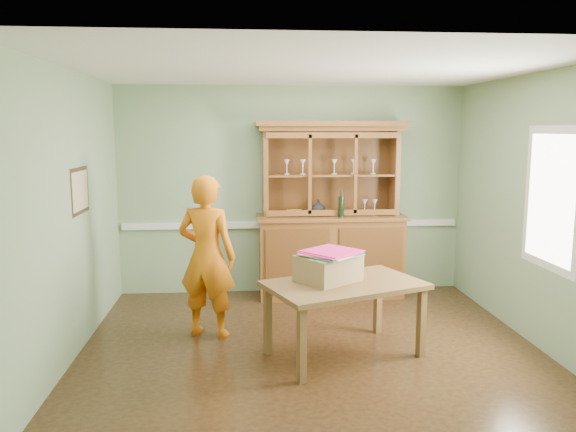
{
  "coord_description": "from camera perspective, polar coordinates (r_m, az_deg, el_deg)",
  "views": [
    {
      "loc": [
        -0.66,
        -5.3,
        2.14
      ],
      "look_at": [
        -0.19,
        0.4,
        1.26
      ],
      "focal_mm": 35.0,
      "sensor_mm": 36.0,
      "label": 1
    }
  ],
  "objects": [
    {
      "name": "window_panel",
      "position": [
        5.81,
        25.1,
        1.62
      ],
      "size": [
        0.03,
        0.96,
        1.36
      ],
      "color": "white",
      "rests_on": "wall_right"
    },
    {
      "name": "ceiling",
      "position": [
        5.37,
        2.4,
        14.75
      ],
      "size": [
        4.5,
        4.5,
        0.0
      ],
      "primitive_type": "plane",
      "rotation": [
        3.14,
        0.0,
        0.0
      ],
      "color": "white",
      "rests_on": "wall_back"
    },
    {
      "name": "person",
      "position": [
        5.86,
        -8.24,
        -4.08
      ],
      "size": [
        0.72,
        0.59,
        1.69
      ],
      "primitive_type": "imported",
      "rotation": [
        0.0,
        0.0,
        2.8
      ],
      "color": "orange",
      "rests_on": "floor"
    },
    {
      "name": "floor",
      "position": [
        5.75,
        2.23,
        -13.07
      ],
      "size": [
        4.5,
        4.5,
        0.0
      ],
      "primitive_type": "plane",
      "color": "#4A3318",
      "rests_on": "ground"
    },
    {
      "name": "china_hutch",
      "position": [
        7.26,
        4.31,
        -1.99
      ],
      "size": [
        1.91,
        0.63,
        2.24
      ],
      "color": "brown",
      "rests_on": "floor"
    },
    {
      "name": "dining_table",
      "position": [
        5.37,
        5.76,
        -7.61
      ],
      "size": [
        1.64,
        1.32,
        0.71
      ],
      "rotation": [
        0.0,
        0.0,
        0.37
      ],
      "color": "brown",
      "rests_on": "floor"
    },
    {
      "name": "wall_front",
      "position": [
        3.46,
        6.41,
        -4.5
      ],
      "size": [
        4.5,
        0.0,
        4.5
      ],
      "primitive_type": "plane",
      "rotation": [
        -1.57,
        0.0,
        0.0
      ],
      "color": "gray",
      "rests_on": "floor"
    },
    {
      "name": "wall_left",
      "position": [
        5.59,
        -21.24,
        0.04
      ],
      "size": [
        0.0,
        4.0,
        4.0
      ],
      "primitive_type": "plane",
      "rotation": [
        1.57,
        0.0,
        1.57
      ],
      "color": "gray",
      "rests_on": "floor"
    },
    {
      "name": "cardboard_box",
      "position": [
        5.36,
        4.1,
        -5.29
      ],
      "size": [
        0.69,
        0.67,
        0.25
      ],
      "primitive_type": "cube",
      "rotation": [
        0.0,
        0.0,
        0.64
      ],
      "color": "#96714D",
      "rests_on": "dining_table"
    },
    {
      "name": "wall_right",
      "position": [
        6.1,
        23.79,
        0.58
      ],
      "size": [
        0.0,
        4.0,
        4.0
      ],
      "primitive_type": "plane",
      "rotation": [
        1.57,
        0.0,
        -1.57
      ],
      "color": "gray",
      "rests_on": "floor"
    },
    {
      "name": "chair_rail",
      "position": [
        7.41,
        0.41,
        -0.86
      ],
      "size": [
        4.41,
        0.05,
        0.08
      ],
      "primitive_type": "cube",
      "color": "white",
      "rests_on": "wall_back"
    },
    {
      "name": "kite_stack",
      "position": [
        5.32,
        4.36,
        -3.78
      ],
      "size": [
        0.64,
        0.64,
        0.04
      ],
      "rotation": [
        0.0,
        0.0,
        0.76
      ],
      "color": "green",
      "rests_on": "cardboard_box"
    },
    {
      "name": "wall_back",
      "position": [
        7.37,
        0.4,
        2.62
      ],
      "size": [
        4.5,
        0.0,
        4.5
      ],
      "primitive_type": "plane",
      "rotation": [
        1.57,
        0.0,
        0.0
      ],
      "color": "gray",
      "rests_on": "floor"
    },
    {
      "name": "framed_map",
      "position": [
        5.84,
        -20.33,
        2.43
      ],
      "size": [
        0.03,
        0.6,
        0.46
      ],
      "color": "#342515",
      "rests_on": "wall_left"
    }
  ]
}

